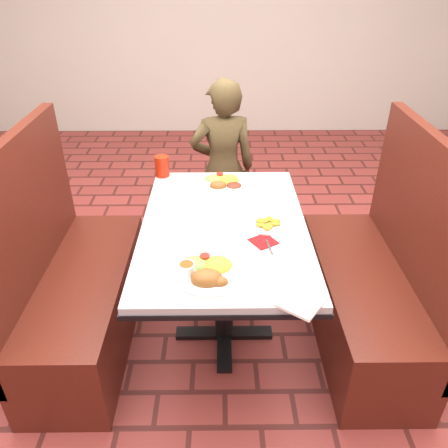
% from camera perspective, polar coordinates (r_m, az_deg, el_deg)
% --- Properties ---
extents(dining_table, '(0.81, 1.21, 0.75)m').
position_cam_1_polar(dining_table, '(2.18, 0.00, -2.16)').
color(dining_table, '#BABDBF').
rests_on(dining_table, ground).
extents(booth_bench_left, '(0.47, 1.20, 1.17)m').
position_cam_1_polar(booth_bench_left, '(2.50, -18.84, -8.36)').
color(booth_bench_left, '#571E14').
rests_on(booth_bench_left, ground).
extents(booth_bench_right, '(0.47, 1.20, 1.17)m').
position_cam_1_polar(booth_bench_right, '(2.51, 18.74, -8.13)').
color(booth_bench_right, '#571E14').
rests_on(booth_bench_right, ground).
extents(diner_person, '(0.49, 0.36, 1.23)m').
position_cam_1_polar(diner_person, '(3.04, -0.16, 7.25)').
color(diner_person, brown).
rests_on(diner_person, ground).
extents(near_dinner_plate, '(0.30, 0.30, 0.09)m').
position_cam_1_polar(near_dinner_plate, '(1.78, -2.07, -5.86)').
color(near_dinner_plate, white).
rests_on(near_dinner_plate, dining_table).
extents(far_dinner_plate, '(0.28, 0.28, 0.07)m').
position_cam_1_polar(far_dinner_plate, '(2.49, -0.05, 5.67)').
color(far_dinner_plate, white).
rests_on(far_dinner_plate, dining_table).
extents(plantain_plate, '(0.18, 0.18, 0.03)m').
position_cam_1_polar(plantain_plate, '(2.11, 5.68, -0.03)').
color(plantain_plate, white).
rests_on(plantain_plate, dining_table).
extents(maroon_napkin, '(0.15, 0.15, 0.00)m').
position_cam_1_polar(maroon_napkin, '(2.00, 5.17, -2.28)').
color(maroon_napkin, maroon).
rests_on(maroon_napkin, dining_table).
extents(spoon_utensil, '(0.03, 0.12, 0.00)m').
position_cam_1_polar(spoon_utensil, '(1.96, 5.93, -3.01)').
color(spoon_utensil, '#BCBDC1').
rests_on(spoon_utensil, dining_table).
extents(red_tumbler, '(0.08, 0.08, 0.12)m').
position_cam_1_polar(red_tumbler, '(2.62, -8.10, 7.49)').
color(red_tumbler, red).
rests_on(red_tumbler, dining_table).
extents(paper_napkin, '(0.27, 0.26, 0.01)m').
position_cam_1_polar(paper_napkin, '(1.70, 9.03, -9.39)').
color(paper_napkin, white).
rests_on(paper_napkin, dining_table).
extents(knife_utensil, '(0.05, 0.16, 0.00)m').
position_cam_1_polar(knife_utensil, '(1.80, -2.03, -6.29)').
color(knife_utensil, silver).
rests_on(knife_utensil, dining_table).
extents(fork_utensil, '(0.03, 0.16, 0.00)m').
position_cam_1_polar(fork_utensil, '(1.84, -1.84, -5.27)').
color(fork_utensil, silver).
rests_on(fork_utensil, dining_table).
extents(lettuce_shreds, '(0.28, 0.32, 0.00)m').
position_cam_1_polar(lettuce_shreds, '(2.18, 1.04, 0.85)').
color(lettuce_shreds, '#84B94A').
rests_on(lettuce_shreds, dining_table).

